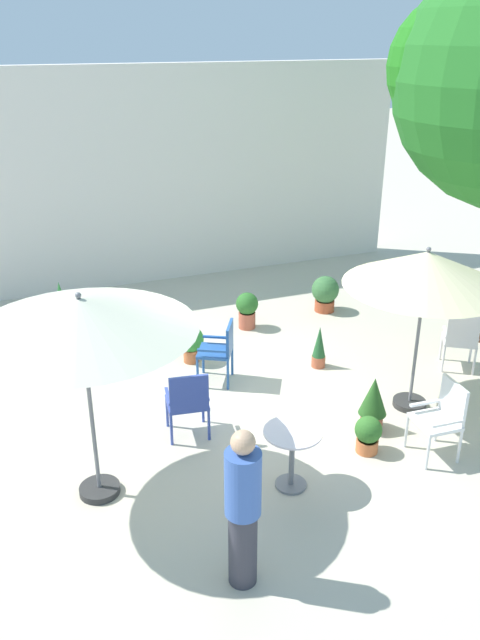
% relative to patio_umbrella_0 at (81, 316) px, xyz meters
% --- Properties ---
extents(ground_plane, '(60.00, 60.00, 0.00)m').
position_rel_patio_umbrella_0_xyz_m(ground_plane, '(2.23, 1.26, -2.10)').
color(ground_plane, beige).
extents(villa_facade, '(10.24, 0.30, 4.07)m').
position_rel_patio_umbrella_0_xyz_m(villa_facade, '(2.23, 6.28, -0.07)').
color(villa_facade, silver).
rests_on(villa_facade, ground).
extents(patio_umbrella_0, '(2.28, 2.28, 2.35)m').
position_rel_patio_umbrella_0_xyz_m(patio_umbrella_0, '(0.00, 0.00, 0.00)').
color(patio_umbrella_0, '#2D2D2D').
rests_on(patio_umbrella_0, ground).
extents(patio_umbrella_1, '(2.02, 2.02, 2.22)m').
position_rel_patio_umbrella_0_xyz_m(patio_umbrella_1, '(4.18, 0.29, -0.17)').
color(patio_umbrella_1, '#2D2D2D').
rests_on(patio_umbrella_1, ground).
extents(cafe_table_0, '(0.63, 0.63, 0.72)m').
position_rel_patio_umbrella_0_xyz_m(cafe_table_0, '(1.99, -0.64, -1.61)').
color(cafe_table_0, silver).
rests_on(cafe_table_0, ground).
extents(patio_chair_0, '(0.55, 0.51, 0.91)m').
position_rel_patio_umbrella_0_xyz_m(patio_chair_0, '(1.22, 0.66, -1.57)').
color(patio_chair_0, '#374AA0').
rests_on(patio_chair_0, ground).
extents(patio_chair_1, '(0.63, 0.62, 0.94)m').
position_rel_patio_umbrella_0_xyz_m(patio_chair_1, '(5.42, 0.89, -1.57)').
color(patio_chair_1, silver).
rests_on(patio_chair_1, ground).
extents(patio_chair_2, '(0.48, 0.52, 0.94)m').
position_rel_patio_umbrella_0_xyz_m(patio_chair_2, '(3.87, -0.73, -1.56)').
color(patio_chair_2, silver).
rests_on(patio_chair_2, ground).
extents(patio_chair_3, '(0.63, 0.63, 0.91)m').
position_rel_patio_umbrella_0_xyz_m(patio_chair_3, '(2.05, 1.82, -1.56)').
color(patio_chair_3, '#245091').
rests_on(patio_chair_3, ground).
extents(potted_plant_0, '(0.39, 0.39, 0.57)m').
position_rel_patio_umbrella_0_xyz_m(potted_plant_0, '(1.83, 2.55, -1.77)').
color(potted_plant_0, '#BF6337').
rests_on(potted_plant_0, ground).
extents(potted_plant_1, '(0.32, 0.32, 0.47)m').
position_rel_patio_umbrella_0_xyz_m(potted_plant_1, '(3.11, -0.39, -1.85)').
color(potted_plant_1, '#C76938').
rests_on(potted_plant_1, ground).
extents(potted_plant_2, '(0.48, 0.48, 0.65)m').
position_rel_patio_umbrella_0_xyz_m(potted_plant_2, '(4.63, 3.56, -1.75)').
color(potted_plant_2, '#AC4B2C').
rests_on(potted_plant_2, ground).
extents(potted_plant_3, '(0.21, 0.21, 0.65)m').
position_rel_patio_umbrella_0_xyz_m(potted_plant_3, '(3.55, 1.72, -1.79)').
color(potted_plant_3, '#B85A3B').
rests_on(potted_plant_3, ground).
extents(potted_plant_4, '(0.26, 0.26, 0.88)m').
position_rel_patio_umbrella_0_xyz_m(potted_plant_4, '(0.17, 4.35, -1.66)').
color(potted_plant_4, brown).
rests_on(potted_plant_4, ground).
extents(potted_plant_5, '(0.37, 0.37, 0.63)m').
position_rel_patio_umbrella_0_xyz_m(potted_plant_5, '(3.07, 3.38, -1.75)').
color(potted_plant_5, '#B2563E').
rests_on(potted_plant_5, ground).
extents(potted_plant_6, '(0.35, 0.35, 0.73)m').
position_rel_patio_umbrella_0_xyz_m(potted_plant_6, '(3.41, -0.00, -1.71)').
color(potted_plant_6, '#954E37').
rests_on(potted_plant_6, ground).
extents(standing_person, '(0.39, 0.39, 1.62)m').
position_rel_patio_umbrella_0_xyz_m(standing_person, '(1.01, -1.70, -1.27)').
color(standing_person, '#33333D').
rests_on(standing_person, ground).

